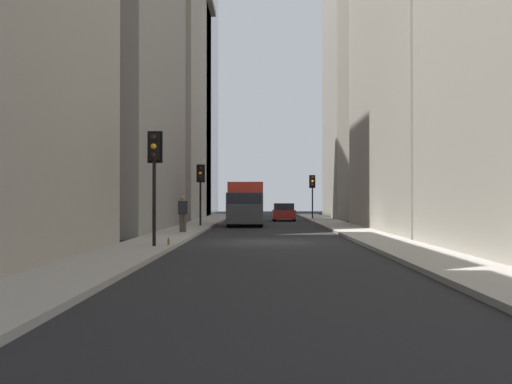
% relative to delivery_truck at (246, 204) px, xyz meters
% --- Properties ---
extents(ground_plane, '(135.00, 135.00, 0.00)m').
position_rel_delivery_truck_xyz_m(ground_plane, '(-15.75, -1.40, -1.46)').
color(ground_plane, black).
extents(sidewalk_right, '(90.00, 2.20, 0.14)m').
position_rel_delivery_truck_xyz_m(sidewalk_right, '(-15.75, 3.10, -1.39)').
color(sidewalk_right, gray).
rests_on(sidewalk_right, ground_plane).
extents(sidewalk_left, '(90.00, 2.20, 0.14)m').
position_rel_delivery_truck_xyz_m(sidewalk_left, '(-15.75, -5.90, -1.39)').
color(sidewalk_left, gray).
rests_on(sidewalk_left, ground_plane).
extents(building_left_far, '(12.93, 10.50, 25.98)m').
position_rel_delivery_truck_xyz_m(building_left_far, '(15.45, -11.99, 11.54)').
color(building_left_far, '#A8A091').
rests_on(building_left_far, ground_plane).
extents(building_right_far, '(18.79, 10.50, 24.10)m').
position_rel_delivery_truck_xyz_m(building_right_far, '(15.02, 9.19, 10.60)').
color(building_right_far, gray).
rests_on(building_right_far, ground_plane).
extents(delivery_truck, '(6.46, 2.25, 2.84)m').
position_rel_delivery_truck_xyz_m(delivery_truck, '(0.00, 0.00, 0.00)').
color(delivery_truck, red).
rests_on(delivery_truck, ground_plane).
extents(sedan_red, '(4.30, 1.78, 1.42)m').
position_rel_delivery_truck_xyz_m(sedan_red, '(10.09, -2.80, -0.80)').
color(sedan_red, maroon).
rests_on(sedan_red, ground_plane).
extents(traffic_light_foreground, '(0.43, 0.52, 3.95)m').
position_rel_delivery_truck_xyz_m(traffic_light_foreground, '(-20.13, 2.63, 1.58)').
color(traffic_light_foreground, black).
rests_on(traffic_light_foreground, sidewalk_right).
extents(traffic_light_midblock, '(0.43, 0.52, 3.74)m').
position_rel_delivery_truck_xyz_m(traffic_light_midblock, '(-2.62, 2.71, 1.42)').
color(traffic_light_midblock, black).
rests_on(traffic_light_midblock, sidewalk_right).
extents(traffic_light_far_junction, '(0.43, 0.52, 3.65)m').
position_rel_delivery_truck_xyz_m(traffic_light_far_junction, '(12.53, -5.31, 1.36)').
color(traffic_light_far_junction, black).
rests_on(traffic_light_far_junction, sidewalk_left).
extents(pedestrian, '(0.26, 0.44, 1.78)m').
position_rel_delivery_truck_xyz_m(pedestrian, '(-10.83, 2.78, -0.35)').
color(pedestrian, '#473D33').
rests_on(pedestrian, sidewalk_right).
extents(discarded_bottle, '(0.07, 0.07, 0.27)m').
position_rel_delivery_truck_xyz_m(discarded_bottle, '(-19.67, 2.21, -1.21)').
color(discarded_bottle, brown).
rests_on(discarded_bottle, sidewalk_right).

